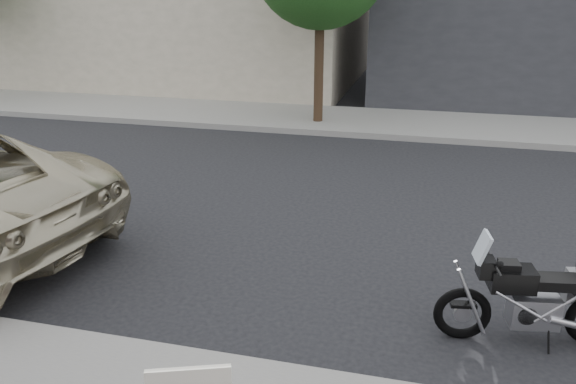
{
  "coord_description": "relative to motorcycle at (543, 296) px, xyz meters",
  "views": [
    {
      "loc": [
        -0.78,
        8.3,
        3.53
      ],
      "look_at": [
        0.95,
        1.43,
        0.9
      ],
      "focal_mm": 35.0,
      "sensor_mm": 36.0,
      "label": 1
    }
  ],
  "objects": [
    {
      "name": "far_sidewalk",
      "position": [
        2.1,
        -9.3,
        -0.45
      ],
      "size": [
        44.0,
        3.0,
        0.15
      ],
      "primitive_type": "cube",
      "color": "gray",
      "rests_on": "ground"
    },
    {
      "name": "ground",
      "position": [
        2.1,
        -2.8,
        -0.53
      ],
      "size": [
        120.0,
        120.0,
        0.0
      ],
      "primitive_type": "plane",
      "color": "black",
      "rests_on": "ground"
    },
    {
      "name": "motorcycle",
      "position": [
        0.0,
        0.0,
        0.0
      ],
      "size": [
        1.92,
        0.81,
        1.22
      ],
      "rotation": [
        0.0,
        0.0,
        0.16
      ],
      "color": "black",
      "rests_on": "ground"
    }
  ]
}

